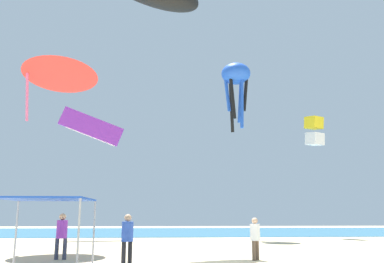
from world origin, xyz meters
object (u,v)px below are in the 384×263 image
canopy_tent (47,201)px  person_near_tent (127,235)px  person_leftmost (62,232)px  kite_box_yellow (314,131)px  person_central (255,235)px  kite_delta_red (61,70)px  kite_octopus_blue (236,77)px  kite_parafoil_purple (91,127)px

canopy_tent → person_near_tent: 3.22m
person_leftmost → kite_box_yellow: (17.61, 16.20, 8.03)m
person_leftmost → person_central: 8.17m
kite_delta_red → person_central: bearing=-26.0°
person_near_tent → kite_octopus_blue: (7.41, 16.45, 12.22)m
canopy_tent → kite_box_yellow: 26.91m
person_central → kite_box_yellow: size_ratio=0.65×
kite_box_yellow → kite_parafoil_purple: 19.36m
kite_box_yellow → canopy_tent: bearing=20.3°
person_near_tent → person_leftmost: person_leftmost is taller
person_leftmost → kite_octopus_blue: kite_octopus_blue is taller
kite_box_yellow → person_near_tent: bearing=23.8°
person_leftmost → canopy_tent: bearing=-83.7°
person_near_tent → kite_delta_red: (-4.48, 6.12, 8.73)m
person_central → kite_octopus_blue: size_ratio=0.30×
canopy_tent → kite_octopus_blue: size_ratio=0.53×
canopy_tent → kite_octopus_blue: bearing=59.6°
person_central → kite_parafoil_purple: size_ratio=0.32×
person_leftmost → kite_parafoil_purple: 17.51m
canopy_tent → person_leftmost: size_ratio=1.62×
person_near_tent → kite_octopus_blue: bearing=-163.7°
kite_octopus_blue → kite_delta_red: (-11.89, -10.33, -3.49)m
person_central → kite_parafoil_purple: 20.75m
kite_delta_red → kite_box_yellow: size_ratio=1.61×
person_leftmost → kite_parafoil_purple: size_ratio=0.35×
kite_octopus_blue → kite_parafoil_purple: bearing=-0.7°
person_near_tent → kite_box_yellow: kite_box_yellow is taller
canopy_tent → kite_parafoil_purple: size_ratio=0.57×
kite_octopus_blue → kite_box_yellow: kite_octopus_blue is taller
person_leftmost → person_central: person_leftmost is taller
kite_delta_red → person_leftmost: bearing=-68.1°
person_near_tent → kite_delta_red: size_ratio=0.44×
person_leftmost → kite_octopus_blue: size_ratio=0.33×
person_central → kite_delta_red: 13.97m
person_near_tent → kite_parafoil_purple: 19.88m
person_near_tent → person_central: bearing=143.8°
person_central → kite_octopus_blue: kite_octopus_blue is taller
kite_parafoil_purple → kite_delta_red: bearing=-94.8°
person_near_tent → kite_box_yellow: 24.79m
person_central → kite_octopus_blue: 19.70m
person_leftmost → kite_parafoil_purple: (-1.74, 15.52, 7.92)m
person_leftmost → kite_delta_red: kite_delta_red is taller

